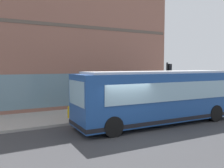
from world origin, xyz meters
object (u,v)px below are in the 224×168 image
Objects in this scene: fire_hydrant at (69,112)px; pedestrian_near_hydrant at (101,100)px; pedestrian_walking_along_curb at (112,97)px; city_bus_nearside at (159,97)px; newspaper_vending_box at (150,100)px; traffic_light_near_corner at (168,77)px.

pedestrian_near_hydrant reaches higher than fire_hydrant.
pedestrian_near_hydrant is at bearing 118.03° from pedestrian_walking_along_curb.
pedestrian_walking_along_curb is (3.97, 0.90, -0.37)m from city_bus_nearside.
newspaper_vending_box is (0.55, -3.75, -0.58)m from pedestrian_walking_along_curb.
pedestrian_walking_along_curb is at bearing 69.94° from traffic_light_near_corner.
city_bus_nearside is at bearing -127.39° from fire_hydrant.
pedestrian_walking_along_curb is (1.43, 3.91, -1.39)m from traffic_light_near_corner.
pedestrian_near_hydrant is (0.80, 5.10, -1.46)m from traffic_light_near_corner.
city_bus_nearside reaches higher than pedestrian_walking_along_curb.
city_bus_nearside is 6.04× the size of pedestrian_near_hydrant.
pedestrian_near_hydrant is (0.04, -2.22, 0.60)m from fire_hydrant.
pedestrian_near_hydrant is at bearing -88.90° from fire_hydrant.
fire_hydrant is 3.54m from pedestrian_walking_along_curb.
newspaper_vending_box is (4.51, -2.85, -0.95)m from city_bus_nearside.
city_bus_nearside is 5.52m from fire_hydrant.
pedestrian_walking_along_curb is at bearing 12.80° from city_bus_nearside.
fire_hydrant is at bearing 84.12° from traffic_light_near_corner.
traffic_light_near_corner reaches higher than newspaper_vending_box.
fire_hydrant is at bearing 99.69° from newspaper_vending_box.
pedestrian_near_hydrant is 1.86× the size of newspaper_vending_box.
pedestrian_near_hydrant is at bearing 81.14° from traffic_light_near_corner.
traffic_light_near_corner reaches higher than fire_hydrant.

